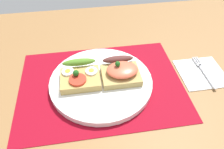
{
  "coord_description": "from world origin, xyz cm",
  "views": [
    {
      "loc": [
        -3.46,
        -41.35,
        43.54
      ],
      "look_at": [
        3.0,
        0.0,
        3.36
      ],
      "focal_mm": 35.2,
      "sensor_mm": 36.0,
      "label": 1
    }
  ],
  "objects_px": {
    "plate": "(101,82)",
    "napkin": "(202,73)",
    "sandwich_salmon": "(121,71)",
    "fork": "(204,71)",
    "sandwich_egg_tomato": "(80,75)"
  },
  "relations": [
    {
      "from": "plate",
      "to": "napkin",
      "type": "bearing_deg",
      "value": -0.36
    },
    {
      "from": "fork",
      "to": "napkin",
      "type": "bearing_deg",
      "value": -150.27
    },
    {
      "from": "sandwich_salmon",
      "to": "fork",
      "type": "bearing_deg",
      "value": -1.12
    },
    {
      "from": "fork",
      "to": "sandwich_salmon",
      "type": "bearing_deg",
      "value": 178.88
    },
    {
      "from": "plate",
      "to": "fork",
      "type": "height_order",
      "value": "plate"
    },
    {
      "from": "plate",
      "to": "napkin",
      "type": "relative_size",
      "value": 2.15
    },
    {
      "from": "sandwich_egg_tomato",
      "to": "sandwich_salmon",
      "type": "distance_m",
      "value": 0.11
    },
    {
      "from": "plate",
      "to": "sandwich_egg_tomato",
      "type": "distance_m",
      "value": 0.06
    },
    {
      "from": "napkin",
      "to": "plate",
      "type": "bearing_deg",
      "value": 179.64
    },
    {
      "from": "sandwich_egg_tomato",
      "to": "sandwich_salmon",
      "type": "relative_size",
      "value": 1.01
    },
    {
      "from": "plate",
      "to": "sandwich_egg_tomato",
      "type": "xyz_separation_m",
      "value": [
        -0.05,
        0.01,
        0.02
      ]
    },
    {
      "from": "napkin",
      "to": "fork",
      "type": "xyz_separation_m",
      "value": [
        0.01,
        0.0,
        0.0
      ]
    },
    {
      "from": "napkin",
      "to": "fork",
      "type": "bearing_deg",
      "value": 29.73
    },
    {
      "from": "plate",
      "to": "sandwich_salmon",
      "type": "bearing_deg",
      "value": 6.53
    },
    {
      "from": "plate",
      "to": "fork",
      "type": "xyz_separation_m",
      "value": [
        0.3,
        0.0,
        -0.0
      ]
    }
  ]
}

